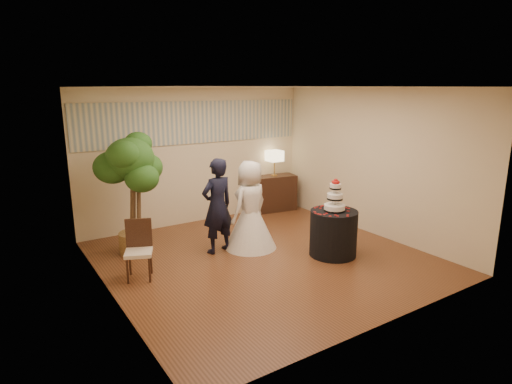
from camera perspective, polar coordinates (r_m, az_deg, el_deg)
floor at (r=7.27m, az=1.08°, el=-8.80°), size 5.00×5.00×0.00m
ceiling at (r=6.72m, az=1.18°, el=13.84°), size 5.00×5.00×0.00m
wall_back at (r=9.00m, az=-7.89°, el=4.75°), size 5.00×0.06×2.80m
wall_front at (r=5.06m, az=17.29°, el=-2.84°), size 5.00×0.06×2.80m
wall_left at (r=5.87m, az=-19.51°, el=-0.76°), size 0.06×5.00×2.80m
wall_right at (r=8.50m, az=15.23°, el=3.86°), size 0.06×5.00×2.80m
mural_border at (r=8.91m, az=-7.98°, el=9.18°), size 4.90×0.02×0.85m
groom at (r=7.32m, az=-5.17°, el=-1.87°), size 0.65×0.48×1.65m
bride at (r=7.50m, az=-0.75°, el=-1.74°), size 1.16×1.16×1.57m
cake_table at (r=7.39m, az=10.27°, el=-5.41°), size 1.05×1.05×0.78m
wedding_cake at (r=7.20m, az=10.50°, el=-0.38°), size 0.36×0.36×0.55m
console at (r=9.92m, az=2.43°, el=-0.14°), size 1.05×0.59×0.82m
table_lamp at (r=9.77m, az=2.47°, el=3.86°), size 0.32×0.32×0.58m
ficus_tree at (r=7.50m, az=-16.15°, el=-0.19°), size 1.41×1.41×2.10m
side_chair at (r=6.61m, az=-15.39°, el=-7.56°), size 0.54×0.55×0.88m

